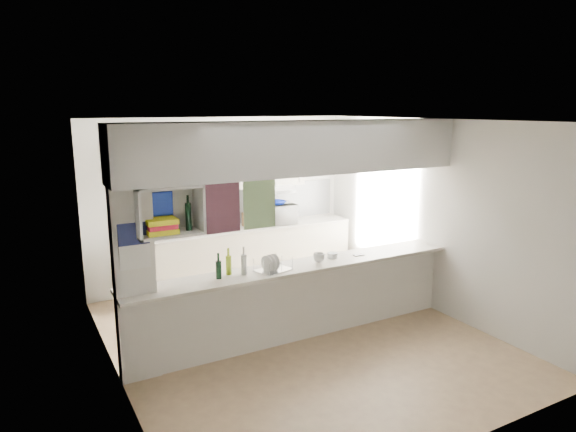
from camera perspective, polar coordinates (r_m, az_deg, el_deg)
floor at (r=6.41m, az=1.18°, el=-13.35°), size 4.80×4.80×0.00m
ceiling at (r=5.80m, az=1.29°, el=10.56°), size 4.80×4.80×0.00m
wall_back at (r=8.09m, az=-7.33°, el=1.62°), size 4.20×0.00×4.20m
wall_left at (r=5.28m, az=-18.97°, el=-4.57°), size 0.00×4.80×4.80m
wall_right at (r=7.23m, az=15.77°, el=0.02°), size 0.00×4.80×4.80m
servery_partition at (r=5.81m, az=-0.24°, el=1.23°), size 4.20×0.50×2.60m
cubby_shelf at (r=5.23m, az=-13.41°, el=0.25°), size 0.65×0.35×0.50m
kitchen_run at (r=8.01m, az=-5.48°, el=-1.91°), size 3.60×0.63×2.24m
microwave at (r=8.16m, az=-1.24°, el=0.22°), size 0.58×0.40×0.32m
bowl at (r=8.09m, az=-1.19°, el=1.49°), size 0.26×0.26×0.06m
dish_rack at (r=5.86m, az=-1.70°, el=-5.34°), size 0.44×0.38×0.20m
cup at (r=6.15m, az=3.46°, el=-4.62°), size 0.15×0.15×0.11m
wine_bottles at (r=5.71m, az=-6.35°, el=-5.51°), size 0.36×0.14×0.32m
plastic_tubs at (r=6.39m, az=5.21°, el=-4.36°), size 0.48×0.17×0.06m
utensil_jar at (r=7.67m, az=-12.10°, el=-1.52°), size 0.10×0.10×0.13m
knife_block at (r=8.06m, az=-4.76°, el=-0.36°), size 0.12×0.10×0.21m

